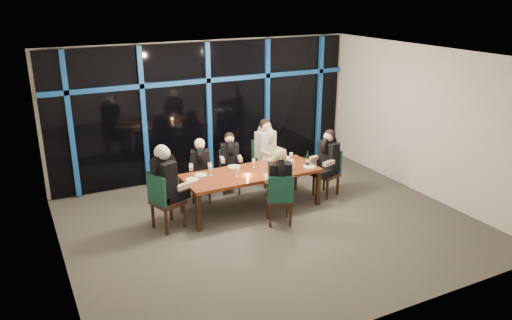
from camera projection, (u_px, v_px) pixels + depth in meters
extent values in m
plane|color=#534E49|center=(271.00, 224.00, 9.01)|extent=(7.00, 7.00, 0.00)
cube|color=silver|center=(207.00, 109.00, 11.05)|extent=(7.00, 0.04, 3.00)
cube|color=silver|center=(391.00, 212.00, 6.00)|extent=(7.00, 0.04, 3.00)
cube|color=silver|center=(54.00, 179.00, 7.03)|extent=(0.04, 6.00, 3.00)
cube|color=silver|center=(425.00, 122.00, 10.02)|extent=(0.04, 6.00, 3.00)
cube|color=white|center=(273.00, 57.00, 8.03)|extent=(7.00, 6.00, 0.04)
cube|color=black|center=(208.00, 110.00, 11.00)|extent=(6.86, 0.04, 2.94)
cube|color=#144A9E|center=(70.00, 126.00, 9.72)|extent=(0.10, 0.10, 2.94)
cube|color=#144A9E|center=(144.00, 118.00, 10.34)|extent=(0.10, 0.10, 2.94)
cube|color=#144A9E|center=(209.00, 110.00, 10.96)|extent=(0.10, 0.10, 2.94)
cube|color=#144A9E|center=(267.00, 104.00, 11.58)|extent=(0.10, 0.10, 2.94)
cube|color=#144A9E|center=(319.00, 98.00, 12.20)|extent=(0.10, 0.10, 2.94)
cube|color=#144A9E|center=(208.00, 80.00, 10.74)|extent=(6.86, 0.10, 0.10)
cube|color=#FF2D14|center=(247.00, 75.00, 11.52)|extent=(0.60, 0.05, 0.35)
cube|color=brown|center=(251.00, 173.00, 9.45)|extent=(2.60, 1.00, 0.06)
cube|color=black|center=(199.00, 213.00, 8.67)|extent=(0.08, 0.08, 0.69)
cube|color=black|center=(318.00, 188.00, 9.73)|extent=(0.08, 0.08, 0.69)
cube|color=black|center=(182.00, 195.00, 9.42)|extent=(0.08, 0.08, 0.69)
cube|color=black|center=(295.00, 174.00, 10.48)|extent=(0.08, 0.08, 0.69)
cube|color=#311A10|center=(201.00, 182.00, 9.91)|extent=(0.52, 0.52, 0.05)
cube|color=#174B39|center=(201.00, 167.00, 10.00)|extent=(0.40, 0.18, 0.45)
cube|color=#311A10|center=(193.00, 195.00, 9.81)|extent=(0.05, 0.05, 0.38)
cube|color=#311A10|center=(210.00, 194.00, 9.84)|extent=(0.05, 0.05, 0.38)
cube|color=#311A10|center=(193.00, 189.00, 10.11)|extent=(0.05, 0.05, 0.38)
cube|color=#311A10|center=(209.00, 188.00, 10.15)|extent=(0.05, 0.05, 0.38)
cube|color=#311A10|center=(230.00, 174.00, 10.33)|extent=(0.50, 0.50, 0.05)
cube|color=#174B39|center=(229.00, 160.00, 10.42)|extent=(0.40, 0.16, 0.45)
cube|color=#311A10|center=(224.00, 187.00, 10.23)|extent=(0.04, 0.04, 0.38)
cube|color=#311A10|center=(239.00, 186.00, 10.28)|extent=(0.04, 0.04, 0.38)
cube|color=#311A10|center=(222.00, 181.00, 10.52)|extent=(0.04, 0.04, 0.38)
cube|color=#311A10|center=(237.00, 180.00, 10.58)|extent=(0.04, 0.04, 0.38)
cube|color=#311A10|center=(266.00, 164.00, 10.72)|extent=(0.54, 0.54, 0.06)
cube|color=#174B39|center=(261.00, 150.00, 10.78)|extent=(0.46, 0.14, 0.51)
cube|color=#311A10|center=(265.00, 179.00, 10.56)|extent=(0.05, 0.05, 0.43)
cube|color=#311A10|center=(278.00, 175.00, 10.77)|extent=(0.05, 0.05, 0.43)
cube|color=#311A10|center=(255.00, 174.00, 10.83)|extent=(0.05, 0.05, 0.43)
cube|color=#311A10|center=(268.00, 171.00, 11.05)|extent=(0.05, 0.05, 0.43)
cube|color=#311A10|center=(168.00, 202.00, 8.75)|extent=(0.63, 0.63, 0.07)
cube|color=#174B39|center=(156.00, 190.00, 8.50)|extent=(0.21, 0.48, 0.55)
cube|color=#311A10|center=(184.00, 215.00, 8.84)|extent=(0.06, 0.06, 0.46)
cube|color=#311A10|center=(171.00, 209.00, 9.10)|extent=(0.06, 0.06, 0.46)
cube|color=#311A10|center=(166.00, 223.00, 8.57)|extent=(0.06, 0.06, 0.46)
cube|color=#311A10|center=(153.00, 216.00, 8.83)|extent=(0.06, 0.06, 0.46)
cube|color=#311A10|center=(326.00, 175.00, 10.17)|extent=(0.55, 0.55, 0.06)
cube|color=#174B39|center=(333.00, 160.00, 10.21)|extent=(0.18, 0.43, 0.49)
cube|color=#311A10|center=(314.00, 185.00, 10.25)|extent=(0.05, 0.05, 0.41)
cube|color=#311A10|center=(327.00, 190.00, 10.01)|extent=(0.05, 0.05, 0.41)
cube|color=#311A10|center=(324.00, 181.00, 10.48)|extent=(0.05, 0.05, 0.41)
cube|color=#311A10|center=(338.00, 185.00, 10.24)|extent=(0.05, 0.05, 0.41)
cube|color=#311A10|center=(279.00, 200.00, 8.95)|extent=(0.58, 0.58, 0.06)
cube|color=#174B39|center=(281.00, 190.00, 8.68)|extent=(0.44, 0.21, 0.50)
cube|color=#311A10|center=(287.00, 207.00, 9.22)|extent=(0.05, 0.05, 0.42)
cube|color=#311A10|center=(268.00, 208.00, 9.18)|extent=(0.05, 0.05, 0.42)
cube|color=#311A10|center=(290.00, 216.00, 8.88)|extent=(0.05, 0.05, 0.42)
cube|color=#311A10|center=(270.00, 217.00, 8.84)|extent=(0.05, 0.05, 0.42)
cube|color=black|center=(201.00, 179.00, 9.78)|extent=(0.43, 0.47, 0.13)
cube|color=black|center=(200.00, 163.00, 9.81)|extent=(0.41, 0.33, 0.50)
cylinder|color=black|center=(200.00, 153.00, 9.75)|extent=(0.22, 0.39, 0.38)
sphere|color=tan|center=(200.00, 145.00, 9.68)|extent=(0.19, 0.19, 0.19)
sphere|color=silver|center=(200.00, 144.00, 9.70)|extent=(0.21, 0.21, 0.21)
cube|color=tan|center=(191.00, 167.00, 9.59)|extent=(0.16, 0.28, 0.07)
cube|color=tan|center=(210.00, 166.00, 9.63)|extent=(0.16, 0.28, 0.07)
cube|color=black|center=(231.00, 171.00, 10.20)|extent=(0.42, 0.45, 0.13)
cube|color=black|center=(230.00, 155.00, 10.24)|extent=(0.40, 0.31, 0.50)
cylinder|color=black|center=(229.00, 146.00, 10.17)|extent=(0.19, 0.39, 0.38)
sphere|color=tan|center=(229.00, 139.00, 10.11)|extent=(0.19, 0.19, 0.19)
sphere|color=black|center=(229.00, 137.00, 10.13)|extent=(0.21, 0.21, 0.21)
cube|color=tan|center=(222.00, 160.00, 10.01)|extent=(0.14, 0.28, 0.07)
cube|color=tan|center=(240.00, 158.00, 10.07)|extent=(0.14, 0.28, 0.07)
cube|color=silver|center=(270.00, 161.00, 10.60)|extent=(0.44, 0.49, 0.14)
cube|color=silver|center=(265.00, 144.00, 10.61)|extent=(0.45, 0.32, 0.57)
cylinder|color=silver|center=(265.00, 134.00, 10.54)|extent=(0.18, 0.44, 0.43)
sphere|color=tan|center=(266.00, 126.00, 10.46)|extent=(0.21, 0.21, 0.21)
sphere|color=black|center=(265.00, 124.00, 10.48)|extent=(0.23, 0.23, 0.23)
cube|color=tan|center=(265.00, 154.00, 10.34)|extent=(0.14, 0.32, 0.08)
cube|color=tan|center=(280.00, 150.00, 10.58)|extent=(0.14, 0.32, 0.08)
cube|color=black|center=(173.00, 194.00, 8.80)|extent=(0.56, 0.52, 0.15)
cube|color=black|center=(164.00, 178.00, 8.57)|extent=(0.39, 0.50, 0.61)
cylinder|color=black|center=(163.00, 165.00, 8.49)|extent=(0.47, 0.25, 0.46)
sphere|color=tan|center=(164.00, 153.00, 8.44)|extent=(0.23, 0.23, 0.23)
sphere|color=silver|center=(161.00, 152.00, 8.40)|extent=(0.25, 0.25, 0.25)
cube|color=tan|center=(185.00, 186.00, 8.66)|extent=(0.34, 0.19, 0.09)
cube|color=tan|center=(169.00, 180.00, 8.94)|extent=(0.34, 0.19, 0.09)
cube|color=black|center=(323.00, 172.00, 10.06)|extent=(0.50, 0.46, 0.14)
cube|color=black|center=(328.00, 155.00, 10.06)|extent=(0.34, 0.44, 0.54)
cylinder|color=black|center=(329.00, 145.00, 9.99)|extent=(0.42, 0.22, 0.41)
sphere|color=tan|center=(329.00, 137.00, 9.92)|extent=(0.20, 0.20, 0.20)
sphere|color=black|center=(330.00, 135.00, 9.93)|extent=(0.22, 0.22, 0.22)
cube|color=tan|center=(313.00, 159.00, 10.05)|extent=(0.30, 0.16, 0.08)
cube|color=tan|center=(329.00, 163.00, 9.79)|extent=(0.30, 0.16, 0.08)
cube|color=black|center=(278.00, 192.00, 9.03)|extent=(0.49, 0.52, 0.14)
cube|color=black|center=(280.00, 178.00, 8.77)|extent=(0.46, 0.37, 0.56)
cylinder|color=black|center=(280.00, 167.00, 8.70)|extent=(0.24, 0.43, 0.42)
sphere|color=tan|center=(280.00, 156.00, 8.66)|extent=(0.21, 0.21, 0.21)
sphere|color=tan|center=(280.00, 156.00, 8.61)|extent=(0.23, 0.23, 0.23)
cube|color=tan|center=(289.00, 178.00, 9.05)|extent=(0.18, 0.31, 0.08)
cube|color=tan|center=(267.00, 178.00, 9.01)|extent=(0.18, 0.31, 0.08)
cylinder|color=white|center=(201.00, 175.00, 9.27)|extent=(0.24, 0.24, 0.01)
cylinder|color=white|center=(234.00, 167.00, 9.70)|extent=(0.24, 0.24, 0.01)
cylinder|color=white|center=(284.00, 158.00, 10.21)|extent=(0.24, 0.24, 0.01)
cylinder|color=white|center=(192.00, 180.00, 9.04)|extent=(0.24, 0.24, 0.01)
cylinder|color=white|center=(309.00, 167.00, 9.69)|extent=(0.24, 0.24, 0.01)
cylinder|color=white|center=(275.00, 173.00, 9.38)|extent=(0.24, 0.24, 0.01)
cylinder|color=black|center=(308.00, 160.00, 9.73)|extent=(0.07, 0.07, 0.22)
cylinder|color=black|center=(308.00, 153.00, 9.68)|extent=(0.03, 0.03, 0.08)
cylinder|color=silver|center=(308.00, 160.00, 9.73)|extent=(0.07, 0.07, 0.06)
cylinder|color=silver|center=(291.00, 165.00, 9.50)|extent=(0.11, 0.11, 0.20)
cylinder|color=silver|center=(294.00, 164.00, 9.52)|extent=(0.02, 0.02, 0.14)
cylinder|color=#FFAC4C|center=(248.00, 175.00, 9.26)|extent=(0.04, 0.04, 0.03)
cylinder|color=silver|center=(237.00, 176.00, 9.22)|extent=(0.06, 0.06, 0.01)
cylinder|color=silver|center=(237.00, 173.00, 9.21)|extent=(0.01, 0.01, 0.10)
cylinder|color=silver|center=(237.00, 169.00, 9.18)|extent=(0.07, 0.07, 0.07)
cylinder|color=white|center=(254.00, 167.00, 9.68)|extent=(0.06, 0.06, 0.01)
cylinder|color=white|center=(254.00, 165.00, 9.66)|extent=(0.01, 0.01, 0.10)
cylinder|color=white|center=(254.00, 161.00, 9.63)|extent=(0.07, 0.07, 0.07)
cylinder|color=silver|center=(270.00, 169.00, 9.60)|extent=(0.07, 0.07, 0.01)
cylinder|color=silver|center=(270.00, 166.00, 9.58)|extent=(0.01, 0.01, 0.10)
cylinder|color=silver|center=(270.00, 162.00, 9.55)|extent=(0.07, 0.07, 0.07)
cylinder|color=silver|center=(211.00, 175.00, 9.27)|extent=(0.07, 0.07, 0.01)
cylinder|color=silver|center=(211.00, 172.00, 9.25)|extent=(0.01, 0.01, 0.11)
cylinder|color=silver|center=(210.00, 168.00, 9.22)|extent=(0.07, 0.07, 0.07)
cylinder|color=silver|center=(291.00, 161.00, 10.01)|extent=(0.07, 0.07, 0.01)
cylinder|color=silver|center=(291.00, 159.00, 9.99)|extent=(0.01, 0.01, 0.10)
cylinder|color=silver|center=(291.00, 155.00, 9.96)|extent=(0.07, 0.07, 0.07)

